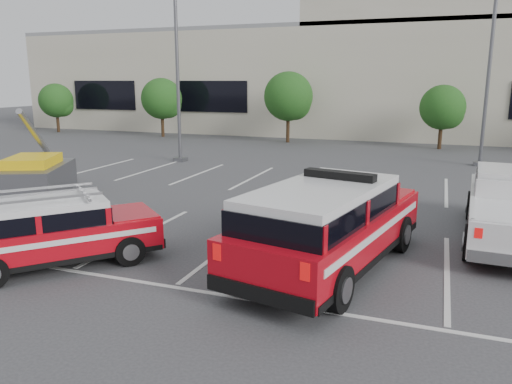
{
  "coord_description": "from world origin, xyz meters",
  "views": [
    {
      "loc": [
        5.03,
        -11.44,
        4.28
      ],
      "look_at": [
        0.05,
        1.97,
        1.05
      ],
      "focal_mm": 35.0,
      "sensor_mm": 36.0,
      "label": 1
    }
  ],
  "objects_px": {
    "light_pole_left": "(177,62)",
    "ladder_suv": "(54,236)",
    "tree_left": "(163,100)",
    "tree_mid_right": "(444,109)",
    "tree_far_left": "(57,102)",
    "white_pickup": "(512,214)",
    "tree_mid_left": "(290,98)",
    "light_pole_mid": "(490,61)",
    "utility_rig": "(30,178)",
    "fire_chief_suv": "(329,231)",
    "convention_building": "(383,74)"
  },
  "relations": [
    {
      "from": "tree_far_left",
      "to": "fire_chief_suv",
      "type": "xyz_separation_m",
      "value": [
        27.71,
        -22.72,
        -1.6
      ]
    },
    {
      "from": "tree_mid_left",
      "to": "white_pickup",
      "type": "relative_size",
      "value": 0.77
    },
    {
      "from": "fire_chief_suv",
      "to": "utility_rig",
      "type": "bearing_deg",
      "value": 175.35
    },
    {
      "from": "tree_mid_left",
      "to": "tree_left",
      "type": "bearing_deg",
      "value": -180.0
    },
    {
      "from": "tree_mid_left",
      "to": "tree_mid_right",
      "type": "relative_size",
      "value": 1.21
    },
    {
      "from": "tree_left",
      "to": "utility_rig",
      "type": "height_order",
      "value": "tree_left"
    },
    {
      "from": "tree_far_left",
      "to": "fire_chief_suv",
      "type": "height_order",
      "value": "tree_far_left"
    },
    {
      "from": "fire_chief_suv",
      "to": "tree_far_left",
      "type": "bearing_deg",
      "value": 152.46
    },
    {
      "from": "tree_mid_left",
      "to": "light_pole_mid",
      "type": "distance_m",
      "value": 13.53
    },
    {
      "from": "convention_building",
      "to": "light_pole_left",
      "type": "bearing_deg",
      "value": -112.39
    },
    {
      "from": "utility_rig",
      "to": "ladder_suv",
      "type": "bearing_deg",
      "value": -67.13
    },
    {
      "from": "light_pole_left",
      "to": "light_pole_mid",
      "type": "distance_m",
      "value": 15.52
    },
    {
      "from": "tree_mid_left",
      "to": "light_pole_left",
      "type": "xyz_separation_m",
      "value": [
        -3.09,
        -10.05,
        2.14
      ]
    },
    {
      "from": "light_pole_left",
      "to": "ladder_suv",
      "type": "xyz_separation_m",
      "value": [
        4.74,
        -14.67,
        -4.47
      ]
    },
    {
      "from": "white_pickup",
      "to": "fire_chief_suv",
      "type": "bearing_deg",
      "value": -135.18
    },
    {
      "from": "ladder_suv",
      "to": "utility_rig",
      "type": "relative_size",
      "value": 0.99
    },
    {
      "from": "fire_chief_suv",
      "to": "ladder_suv",
      "type": "distance_m",
      "value": 6.38
    },
    {
      "from": "utility_rig",
      "to": "white_pickup",
      "type": "bearing_deg",
      "value": -24.55
    },
    {
      "from": "tree_mid_left",
      "to": "tree_mid_right",
      "type": "xyz_separation_m",
      "value": [
        10.0,
        -0.0,
        -0.54
      ]
    },
    {
      "from": "light_pole_left",
      "to": "light_pole_mid",
      "type": "bearing_deg",
      "value": 14.93
    },
    {
      "from": "tree_mid_right",
      "to": "fire_chief_suv",
      "type": "height_order",
      "value": "tree_mid_right"
    },
    {
      "from": "convention_building",
      "to": "tree_mid_left",
      "type": "bearing_deg",
      "value": -117.4
    },
    {
      "from": "tree_left",
      "to": "ladder_suv",
      "type": "height_order",
      "value": "tree_left"
    },
    {
      "from": "light_pole_mid",
      "to": "light_pole_left",
      "type": "bearing_deg",
      "value": -165.07
    },
    {
      "from": "light_pole_left",
      "to": "ladder_suv",
      "type": "bearing_deg",
      "value": -72.09
    },
    {
      "from": "convention_building",
      "to": "tree_left",
      "type": "height_order",
      "value": "convention_building"
    },
    {
      "from": "tree_mid_left",
      "to": "ladder_suv",
      "type": "height_order",
      "value": "tree_mid_left"
    },
    {
      "from": "convention_building",
      "to": "tree_far_left",
      "type": "height_order",
      "value": "convention_building"
    },
    {
      "from": "convention_building",
      "to": "white_pickup",
      "type": "xyz_separation_m",
      "value": [
        6.81,
        -28.81,
        -3.96
      ]
    },
    {
      "from": "tree_far_left",
      "to": "light_pole_left",
      "type": "height_order",
      "value": "light_pole_left"
    },
    {
      "from": "light_pole_left",
      "to": "white_pickup",
      "type": "relative_size",
      "value": 1.63
    },
    {
      "from": "tree_mid_right",
      "to": "tree_far_left",
      "type": "bearing_deg",
      "value": 180.0
    },
    {
      "from": "light_pole_mid",
      "to": "ladder_suv",
      "type": "bearing_deg",
      "value": -118.78
    },
    {
      "from": "tree_far_left",
      "to": "light_pole_left",
      "type": "xyz_separation_m",
      "value": [
        16.91,
        -10.05,
        2.68
      ]
    },
    {
      "from": "tree_far_left",
      "to": "light_pole_mid",
      "type": "height_order",
      "value": "light_pole_mid"
    },
    {
      "from": "tree_left",
      "to": "tree_far_left",
      "type": "bearing_deg",
      "value": -180.0
    },
    {
      "from": "convention_building",
      "to": "tree_left",
      "type": "xyz_separation_m",
      "value": [
        -15.09,
        -9.82,
        -1.95
      ]
    },
    {
      "from": "tree_far_left",
      "to": "utility_rig",
      "type": "bearing_deg",
      "value": -51.02
    },
    {
      "from": "tree_mid_right",
      "to": "fire_chief_suv",
      "type": "relative_size",
      "value": 0.6
    },
    {
      "from": "convention_building",
      "to": "tree_mid_left",
      "type": "xyz_separation_m",
      "value": [
        -5.09,
        -9.82,
        -1.68
      ]
    },
    {
      "from": "tree_mid_left",
      "to": "fire_chief_suv",
      "type": "relative_size",
      "value": 0.73
    },
    {
      "from": "light_pole_left",
      "to": "light_pole_mid",
      "type": "xyz_separation_m",
      "value": [
        15.0,
        4.0,
        0.0
      ]
    },
    {
      "from": "convention_building",
      "to": "tree_far_left",
      "type": "bearing_deg",
      "value": -158.63
    },
    {
      "from": "tree_far_left",
      "to": "utility_rig",
      "type": "xyz_separation_m",
      "value": [
        15.46,
        -19.1,
        -1.85
      ]
    },
    {
      "from": "convention_building",
      "to": "ladder_suv",
      "type": "bearing_deg",
      "value": -95.69
    },
    {
      "from": "tree_far_left",
      "to": "white_pickup",
      "type": "relative_size",
      "value": 0.63
    },
    {
      "from": "tree_left",
      "to": "tree_mid_right",
      "type": "bearing_deg",
      "value": -0.0
    },
    {
      "from": "tree_left",
      "to": "ladder_suv",
      "type": "bearing_deg",
      "value": -64.76
    },
    {
      "from": "convention_building",
      "to": "tree_mid_left",
      "type": "relative_size",
      "value": 12.38
    },
    {
      "from": "tree_mid_right",
      "to": "light_pole_left",
      "type": "distance_m",
      "value": 16.72
    }
  ]
}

